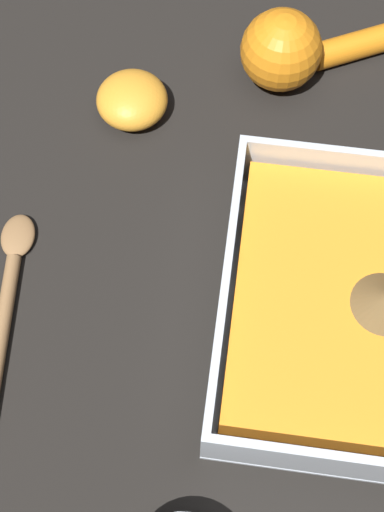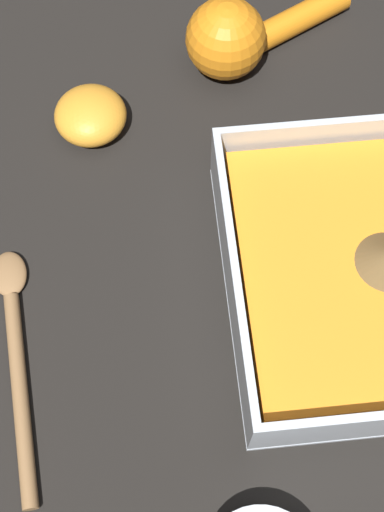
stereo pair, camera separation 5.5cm
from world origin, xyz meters
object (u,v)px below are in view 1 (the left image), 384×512
object	(u,v)px
lemon_squeezer	(294,49)
lemon_half	(132,100)
wooden_spoon	(5,314)
square_dish	(377,314)

from	to	relation	value
lemon_squeezer	lemon_half	distance (m)	0.15
lemon_half	wooden_spoon	size ratio (longest dim) A/B	0.31
wooden_spoon	lemon_squeezer	bearing A→B (deg)	-42.04
square_dish	wooden_spoon	bearing A→B (deg)	-83.75
square_dish	lemon_squeezer	xyz separation A→B (m)	(-0.24, -0.08, 0.01)
square_dish	lemon_squeezer	world-z (taller)	lemon_squeezer
lemon_half	wooden_spoon	distance (m)	0.22
wooden_spoon	lemon_half	bearing A→B (deg)	-22.84
lemon_squeezer	lemon_half	world-z (taller)	lemon_squeezer
square_dish	lemon_half	world-z (taller)	square_dish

